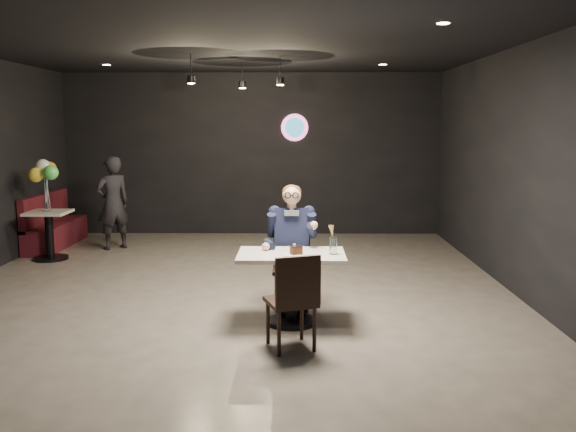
{
  "coord_description": "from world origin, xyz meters",
  "views": [
    {
      "loc": [
        0.82,
        -6.92,
        2.07
      ],
      "look_at": [
        0.74,
        -0.18,
        1.05
      ],
      "focal_mm": 38.0,
      "sensor_mm": 36.0,
      "label": 1
    }
  ],
  "objects_px": {
    "chair_far": "(292,268)",
    "booth_bench": "(55,220)",
    "balloon_vase": "(48,207)",
    "passerby": "(113,203)",
    "chair_near": "(291,300)",
    "sundae_glass": "(333,246)",
    "seated_man": "(292,245)",
    "side_table": "(50,236)",
    "main_table": "(291,288)"
  },
  "relations": [
    {
      "from": "seated_man",
      "to": "balloon_vase",
      "type": "distance_m",
      "value": 4.46
    },
    {
      "from": "chair_far",
      "to": "seated_man",
      "type": "relative_size",
      "value": 0.64
    },
    {
      "from": "chair_far",
      "to": "sundae_glass",
      "type": "relative_size",
      "value": 5.16
    },
    {
      "from": "booth_bench",
      "to": "seated_man",
      "type": "bearing_deg",
      "value": -40.52
    },
    {
      "from": "sundae_glass",
      "to": "booth_bench",
      "type": "distance_m",
      "value": 6.02
    },
    {
      "from": "side_table",
      "to": "passerby",
      "type": "bearing_deg",
      "value": 47.62
    },
    {
      "from": "chair_near",
      "to": "balloon_vase",
      "type": "relative_size",
      "value": 6.48
    },
    {
      "from": "main_table",
      "to": "seated_man",
      "type": "relative_size",
      "value": 0.76
    },
    {
      "from": "balloon_vase",
      "to": "sundae_glass",
      "type": "bearing_deg",
      "value": -36.13
    },
    {
      "from": "side_table",
      "to": "seated_man",
      "type": "bearing_deg",
      "value": -33.23
    },
    {
      "from": "chair_far",
      "to": "side_table",
      "type": "relative_size",
      "value": 1.23
    },
    {
      "from": "sundae_glass",
      "to": "passerby",
      "type": "xyz_separation_m",
      "value": [
        -3.41,
        3.85,
        -0.07
      ]
    },
    {
      "from": "booth_bench",
      "to": "passerby",
      "type": "xyz_separation_m",
      "value": [
        1.05,
        -0.18,
        0.32
      ]
    },
    {
      "from": "passerby",
      "to": "booth_bench",
      "type": "bearing_deg",
      "value": -48.43
    },
    {
      "from": "seated_man",
      "to": "booth_bench",
      "type": "distance_m",
      "value": 5.31
    },
    {
      "from": "chair_far",
      "to": "chair_near",
      "type": "bearing_deg",
      "value": -90.0
    },
    {
      "from": "main_table",
      "to": "passerby",
      "type": "xyz_separation_m",
      "value": [
        -2.98,
        3.81,
        0.4
      ]
    },
    {
      "from": "side_table",
      "to": "passerby",
      "type": "height_order",
      "value": "passerby"
    },
    {
      "from": "booth_bench",
      "to": "balloon_vase",
      "type": "bearing_deg",
      "value": -73.3
    },
    {
      "from": "main_table",
      "to": "booth_bench",
      "type": "distance_m",
      "value": 5.67
    },
    {
      "from": "balloon_vase",
      "to": "main_table",
      "type": "bearing_deg",
      "value": -38.75
    },
    {
      "from": "sundae_glass",
      "to": "side_table",
      "type": "relative_size",
      "value": 0.24
    },
    {
      "from": "sundae_glass",
      "to": "chair_far",
      "type": "bearing_deg",
      "value": 125.85
    },
    {
      "from": "sundae_glass",
      "to": "passerby",
      "type": "bearing_deg",
      "value": 131.5
    },
    {
      "from": "chair_near",
      "to": "balloon_vase",
      "type": "height_order",
      "value": "chair_near"
    },
    {
      "from": "chair_near",
      "to": "booth_bench",
      "type": "xyz_separation_m",
      "value": [
        -4.03,
        4.69,
        -0.01
      ]
    },
    {
      "from": "passerby",
      "to": "balloon_vase",
      "type": "bearing_deg",
      "value": 8.99
    },
    {
      "from": "chair_near",
      "to": "seated_man",
      "type": "height_order",
      "value": "seated_man"
    },
    {
      "from": "chair_far",
      "to": "booth_bench",
      "type": "distance_m",
      "value": 5.3
    },
    {
      "from": "chair_far",
      "to": "chair_near",
      "type": "relative_size",
      "value": 1.0
    },
    {
      "from": "seated_man",
      "to": "booth_bench",
      "type": "height_order",
      "value": "seated_man"
    },
    {
      "from": "side_table",
      "to": "balloon_vase",
      "type": "distance_m",
      "value": 0.45
    },
    {
      "from": "main_table",
      "to": "seated_man",
      "type": "distance_m",
      "value": 0.65
    },
    {
      "from": "chair_near",
      "to": "balloon_vase",
      "type": "xyz_separation_m",
      "value": [
        -3.73,
        3.69,
        0.36
      ]
    },
    {
      "from": "main_table",
      "to": "chair_near",
      "type": "bearing_deg",
      "value": -90.0
    },
    {
      "from": "chair_far",
      "to": "balloon_vase",
      "type": "distance_m",
      "value": 4.47
    },
    {
      "from": "balloon_vase",
      "to": "passerby",
      "type": "bearing_deg",
      "value": 47.62
    },
    {
      "from": "seated_man",
      "to": "side_table",
      "type": "height_order",
      "value": "seated_man"
    },
    {
      "from": "balloon_vase",
      "to": "passerby",
      "type": "relative_size",
      "value": 0.09
    },
    {
      "from": "chair_far",
      "to": "booth_bench",
      "type": "bearing_deg",
      "value": 139.48
    },
    {
      "from": "chair_far",
      "to": "side_table",
      "type": "distance_m",
      "value": 4.46
    },
    {
      "from": "chair_near",
      "to": "booth_bench",
      "type": "bearing_deg",
      "value": 111.16
    },
    {
      "from": "chair_far",
      "to": "chair_near",
      "type": "distance_m",
      "value": 1.25
    },
    {
      "from": "side_table",
      "to": "passerby",
      "type": "xyz_separation_m",
      "value": [
        0.75,
        0.82,
        0.4
      ]
    },
    {
      "from": "main_table",
      "to": "chair_far",
      "type": "xyz_separation_m",
      "value": [
        0.0,
        0.55,
        0.09
      ]
    },
    {
      "from": "chair_near",
      "to": "sundae_glass",
      "type": "relative_size",
      "value": 5.16
    },
    {
      "from": "side_table",
      "to": "balloon_vase",
      "type": "height_order",
      "value": "balloon_vase"
    },
    {
      "from": "seated_man",
      "to": "balloon_vase",
      "type": "bearing_deg",
      "value": 146.77
    },
    {
      "from": "sundae_glass",
      "to": "chair_near",
      "type": "bearing_deg",
      "value": -123.12
    },
    {
      "from": "booth_bench",
      "to": "side_table",
      "type": "distance_m",
      "value": 1.05
    }
  ]
}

